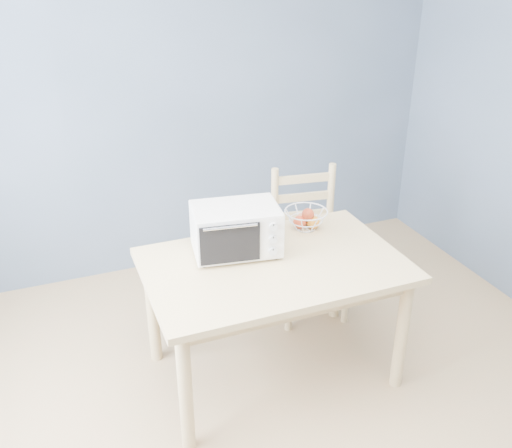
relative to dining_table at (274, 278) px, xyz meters
name	(u,v)px	position (x,y,z in m)	size (l,w,h in m)	color
room	(330,233)	(-0.09, -0.74, 0.65)	(4.01, 4.51, 2.61)	tan
dining_table	(274,278)	(0.00, 0.00, 0.00)	(1.40, 0.90, 0.75)	tan
toaster_oven	(233,229)	(-0.17, 0.18, 0.25)	(0.51, 0.39, 0.28)	silver
fruit_basket	(306,218)	(0.34, 0.31, 0.17)	(0.29, 0.29, 0.13)	silver
dining_chair	(308,244)	(0.49, 0.55, -0.16)	(0.53, 0.53, 0.99)	tan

